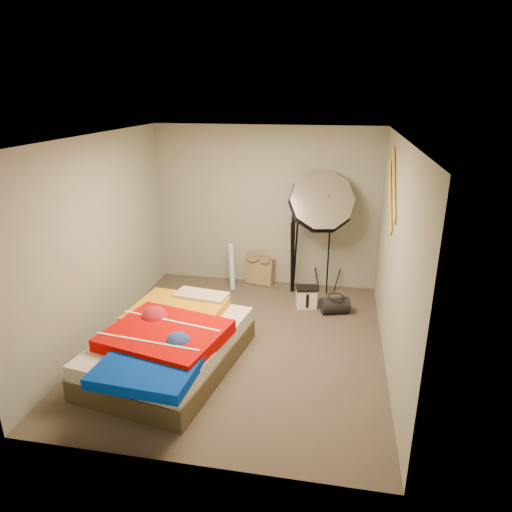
% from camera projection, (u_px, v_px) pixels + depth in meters
% --- Properties ---
extents(floor, '(4.00, 4.00, 0.00)m').
position_uv_depth(floor, '(239.00, 343.00, 5.70)').
color(floor, '#4E433A').
rests_on(floor, ground).
extents(ceiling, '(4.00, 4.00, 0.00)m').
position_uv_depth(ceiling, '(237.00, 137.00, 4.84)').
color(ceiling, silver).
rests_on(ceiling, wall_back).
extents(wall_back, '(3.50, 0.00, 3.50)m').
position_uv_depth(wall_back, '(266.00, 208.00, 7.12)').
color(wall_back, gray).
rests_on(wall_back, floor).
extents(wall_front, '(3.50, 0.00, 3.50)m').
position_uv_depth(wall_front, '(181.00, 334.00, 3.42)').
color(wall_front, gray).
rests_on(wall_front, floor).
extents(wall_left, '(0.00, 4.00, 4.00)m').
position_uv_depth(wall_left, '(98.00, 240.00, 5.57)').
color(wall_left, gray).
rests_on(wall_left, floor).
extents(wall_right, '(0.00, 4.00, 4.00)m').
position_uv_depth(wall_right, '(395.00, 258.00, 4.97)').
color(wall_right, gray).
rests_on(wall_right, floor).
extents(tote_bag, '(0.48, 0.29, 0.46)m').
position_uv_depth(tote_bag, '(260.00, 271.00, 7.39)').
color(tote_bag, '#997D5D').
rests_on(tote_bag, floor).
extents(wrapping_roll, '(0.16, 0.23, 0.74)m').
position_uv_depth(wrapping_roll, '(232.00, 267.00, 7.15)').
color(wrapping_roll, '#5E9CD6').
rests_on(wrapping_roll, floor).
extents(camera_case, '(0.32, 0.26, 0.29)m').
position_uv_depth(camera_case, '(307.00, 298.00, 6.60)').
color(camera_case, white).
rests_on(camera_case, floor).
extents(duffel_bag, '(0.43, 0.34, 0.23)m').
position_uv_depth(duffel_bag, '(335.00, 305.00, 6.43)').
color(duffel_bag, black).
rests_on(duffel_bag, floor).
extents(wall_stripe_upper, '(0.02, 0.91, 0.78)m').
position_uv_depth(wall_stripe_upper, '(394.00, 184.00, 5.29)').
color(wall_stripe_upper, gold).
rests_on(wall_stripe_upper, wall_right).
extents(wall_stripe_lower, '(0.02, 0.91, 0.78)m').
position_uv_depth(wall_stripe_lower, '(390.00, 196.00, 5.59)').
color(wall_stripe_lower, gold).
rests_on(wall_stripe_lower, wall_right).
extents(bed, '(1.64, 2.20, 0.56)m').
position_uv_depth(bed, '(170.00, 345.00, 5.12)').
color(bed, '#4D412A').
rests_on(bed, floor).
extents(photo_umbrella, '(1.13, 0.78, 2.02)m').
position_uv_depth(photo_umbrella, '(321.00, 203.00, 6.57)').
color(photo_umbrella, black).
rests_on(photo_umbrella, floor).
extents(camera_tripod, '(0.07, 0.07, 1.25)m').
position_uv_depth(camera_tripod, '(293.00, 248.00, 6.92)').
color(camera_tripod, black).
rests_on(camera_tripod, floor).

